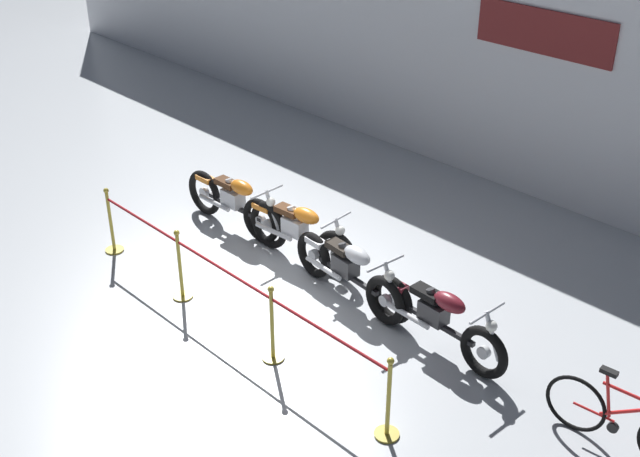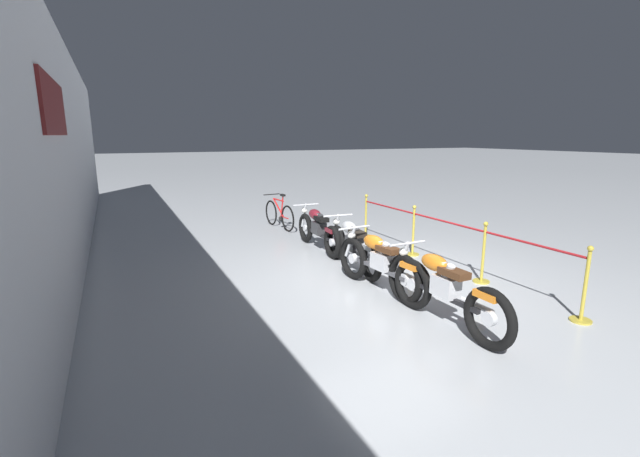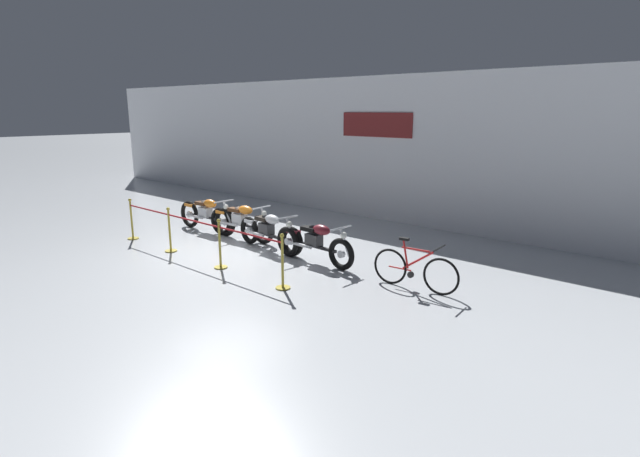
% 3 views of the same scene
% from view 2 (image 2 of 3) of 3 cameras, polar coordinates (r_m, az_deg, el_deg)
% --- Properties ---
extents(ground_plane, '(120.00, 120.00, 0.00)m').
position_cam_2_polar(ground_plane, '(7.88, 9.59, -6.01)').
color(ground_plane, '#B2B7BC').
extents(back_wall, '(28.00, 0.29, 4.20)m').
position_cam_2_polar(back_wall, '(6.13, -32.96, 7.05)').
color(back_wall, white).
rests_on(back_wall, ground).
extents(motorcycle_orange_0, '(2.31, 0.62, 0.96)m').
position_cam_2_polar(motorcycle_orange_0, '(5.90, 15.98, -7.80)').
color(motorcycle_orange_0, black).
rests_on(motorcycle_orange_0, ground).
extents(motorcycle_orange_1, '(2.24, 0.62, 0.94)m').
position_cam_2_polar(motorcycle_orange_1, '(6.85, 8.01, -4.67)').
color(motorcycle_orange_1, black).
rests_on(motorcycle_orange_1, ground).
extents(motorcycle_silver_2, '(2.16, 0.62, 0.92)m').
position_cam_2_polar(motorcycle_silver_2, '(7.98, 4.40, -2.28)').
color(motorcycle_silver_2, black).
rests_on(motorcycle_silver_2, ground).
extents(motorcycle_maroon_3, '(2.17, 0.62, 0.92)m').
position_cam_2_polar(motorcycle_maroon_3, '(9.30, -0.27, -0.14)').
color(motorcycle_maroon_3, black).
rests_on(motorcycle_maroon_3, ground).
extents(bicycle, '(1.71, 0.48, 0.95)m').
position_cam_2_polar(bicycle, '(11.55, -5.46, 1.88)').
color(bicycle, black).
rests_on(bicycle, ground).
extents(stanchion_far_left, '(5.61, 0.28, 1.05)m').
position_cam_2_polar(stanchion_far_left, '(7.60, 21.82, -2.23)').
color(stanchion_far_left, gold).
rests_on(stanchion_far_left, ground).
extents(stanchion_mid_left, '(0.28, 0.28, 1.05)m').
position_cam_2_polar(stanchion_mid_left, '(7.77, 20.87, -4.19)').
color(stanchion_mid_left, gold).
rests_on(stanchion_mid_left, ground).
extents(stanchion_mid_right, '(0.28, 0.28, 1.05)m').
position_cam_2_polar(stanchion_mid_right, '(9.11, 12.30, -1.29)').
color(stanchion_mid_right, gold).
rests_on(stanchion_mid_right, ground).
extents(stanchion_far_right, '(0.28, 0.28, 1.05)m').
position_cam_2_polar(stanchion_far_right, '(10.60, 6.12, 0.84)').
color(stanchion_far_right, gold).
rests_on(stanchion_far_right, ground).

